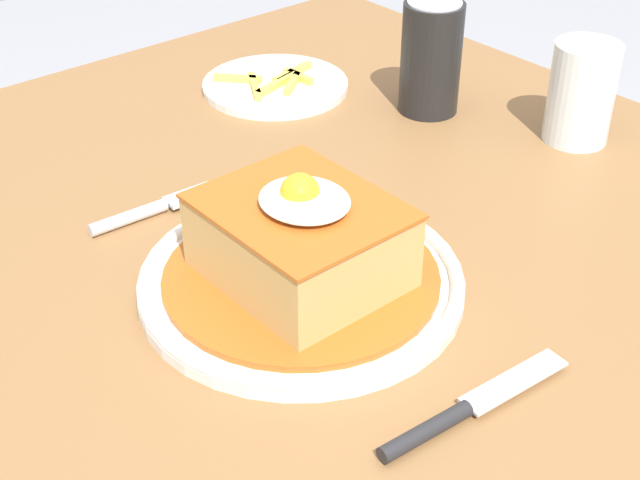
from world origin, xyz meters
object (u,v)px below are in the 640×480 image
object	(u,v)px
soda_can	(431,58)
drinking_glass	(580,99)
fork	(149,210)
knife	(452,416)
side_plate_fries	(275,85)
main_plate	(301,281)

from	to	relation	value
soda_can	drinking_glass	world-z (taller)	soda_can
fork	knife	distance (m)	0.36
knife	side_plate_fries	xyz separation A→B (m)	(-0.50, 0.24, -0.00)
main_plate	side_plate_fries	world-z (taller)	main_plate
knife	side_plate_fries	distance (m)	0.56
knife	drinking_glass	xyz separation A→B (m)	(-0.20, 0.41, 0.04)
side_plate_fries	drinking_glass	bearing A→B (deg)	28.27
fork	drinking_glass	size ratio (longest dim) A/B	1.35
fork	drinking_glass	bearing A→B (deg)	69.37
drinking_glass	main_plate	bearing A→B (deg)	-87.29
main_plate	side_plate_fries	bearing A→B (deg)	145.00
knife	side_plate_fries	bearing A→B (deg)	154.24
fork	drinking_glass	world-z (taller)	drinking_glass
soda_can	side_plate_fries	size ratio (longest dim) A/B	0.73
soda_can	side_plate_fries	bearing A→B (deg)	-147.87
side_plate_fries	fork	bearing A→B (deg)	-60.95
main_plate	soda_can	distance (m)	0.37
knife	drinking_glass	bearing A→B (deg)	116.26
knife	main_plate	bearing A→B (deg)	174.41
main_plate	knife	size ratio (longest dim) A/B	1.59
drinking_glass	fork	bearing A→B (deg)	-110.63
main_plate	side_plate_fries	xyz separation A→B (m)	(-0.32, 0.22, -0.00)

